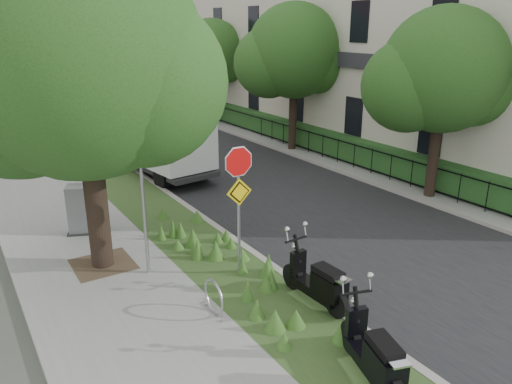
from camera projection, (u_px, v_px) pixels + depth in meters
ground at (302, 273)px, 12.08m from camera, size 120.00×120.00×0.00m
sidewalk_near at (39, 190)px, 17.93m from camera, size 3.50×60.00×0.12m
verge at (115, 178)px, 19.32m from camera, size 2.00×60.00×0.12m
kerb_near at (139, 174)px, 19.82m from camera, size 0.20×60.00×0.13m
road at (217, 163)px, 21.61m from camera, size 7.00×60.00×0.01m
kerb_far at (283, 151)px, 23.36m from camera, size 0.20×60.00×0.13m
footpath_far at (312, 147)px, 24.22m from camera, size 3.20×60.00×0.12m
street_tree_main at (77, 69)px, 10.77m from camera, size 6.21×5.54×7.66m
bare_post at (143, 193)px, 11.23m from camera, size 0.08×0.08×4.00m
bike_hoop at (214, 297)px, 10.08m from camera, size 0.06×0.78×0.77m
sign_assembly at (239, 185)px, 11.10m from camera, size 0.94×0.08×3.22m
fence_far at (296, 137)px, 23.51m from camera, size 0.04×24.00×1.00m
hedge_far at (307, 135)px, 23.87m from camera, size 1.00×24.00×1.10m
terrace_houses at (368, 57)px, 24.56m from camera, size 7.40×26.40×8.20m
far_tree_a at (440, 77)px, 15.90m from camera, size 4.60×4.10×6.22m
far_tree_b at (292, 56)px, 22.23m from camera, size 4.83×4.31×6.56m
far_tree_c at (210, 56)px, 28.77m from camera, size 4.37×3.89×5.93m
scooter_near at (321, 287)px, 10.31m from camera, size 0.46×1.99×0.95m
scooter_far at (377, 361)px, 8.03m from camera, size 0.80×1.96×0.96m
box_truck at (162, 139)px, 19.25m from camera, size 2.60×5.26×2.29m
utility_cabinet at (85, 210)px, 14.02m from camera, size 1.21×1.02×1.36m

